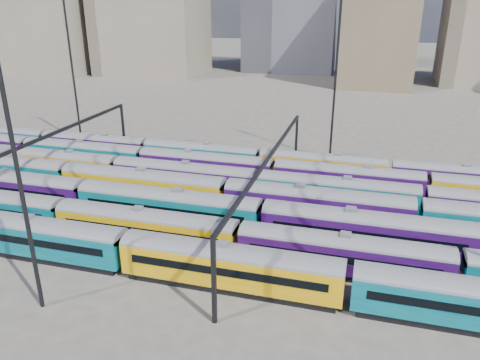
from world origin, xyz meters
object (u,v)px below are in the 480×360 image
(rake_0, at_px, (230,262))
(mast_2, at_px, (14,152))
(rake_2, at_px, (84,193))
(rake_1, at_px, (239,236))

(rake_0, xyz_separation_m, mast_2, (-14.79, -7.00, 11.28))
(rake_2, xyz_separation_m, mast_2, (6.60, -17.00, 11.13))
(rake_0, bearing_deg, rake_2, 154.95)
(rake_1, bearing_deg, mast_2, -139.81)
(rake_0, height_order, mast_2, mast_2)
(rake_1, distance_m, rake_2, 21.40)
(rake_2, distance_m, mast_2, 21.37)
(rake_0, xyz_separation_m, rake_2, (-21.39, 10.00, 0.14))
(rake_1, bearing_deg, rake_0, -83.30)
(rake_1, relative_size, mast_2, 4.75)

